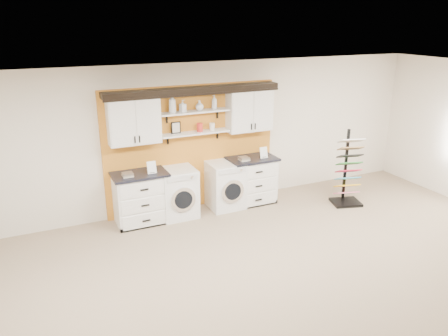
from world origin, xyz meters
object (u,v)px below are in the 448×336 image
dryer (225,185)px  base_cabinet_right (251,180)px  washer (177,193)px  base_cabinet_left (141,198)px  sample_rack (347,180)px

dryer → base_cabinet_right: bearing=0.3°
base_cabinet_right → washer: size_ratio=1.04×
base_cabinet_left → base_cabinet_right: (2.26, 0.00, -0.00)m
base_cabinet_left → sample_rack: size_ratio=0.65×
washer → base_cabinet_right: bearing=0.1°
washer → dryer: 0.99m
base_cabinet_right → washer: bearing=-179.9°
base_cabinet_left → washer: bearing=-0.3°
base_cabinet_right → sample_rack: (1.70, -0.86, 0.02)m
base_cabinet_left → dryer: size_ratio=1.06×
base_cabinet_left → sample_rack: sample_rack is taller
base_cabinet_left → dryer: bearing=-0.1°
base_cabinet_left → washer: 0.69m
washer → dryer: (0.99, 0.00, -0.01)m
base_cabinet_left → washer: (0.69, -0.00, -0.01)m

